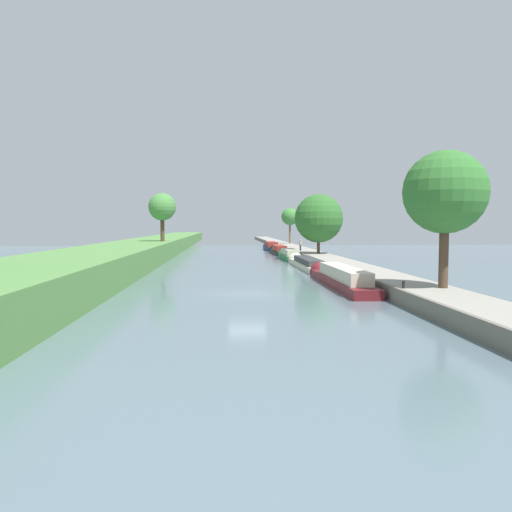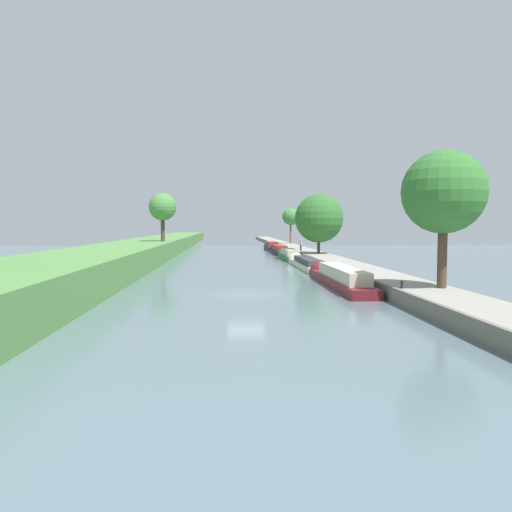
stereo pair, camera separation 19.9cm
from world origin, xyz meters
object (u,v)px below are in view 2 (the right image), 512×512
at_px(person_walking, 301,245).
at_px(narrowboat_navy, 271,247).
at_px(narrowboat_cream, 306,263).
at_px(narrowboat_black, 279,250).
at_px(narrowboat_green, 289,255).
at_px(narrowboat_maroon, 339,278).
at_px(mooring_bollard_near, 402,285).
at_px(mooring_bollard_far, 278,243).

bearing_deg(person_walking, narrowboat_navy, 97.25).
relative_size(narrowboat_cream, narrowboat_black, 1.23).
distance_m(narrowboat_green, person_walking, 6.45).
bearing_deg(narrowboat_maroon, narrowboat_black, 90.03).
bearing_deg(narrowboat_green, narrowboat_cream, -89.49).
height_order(narrowboat_cream, narrowboat_navy, narrowboat_navy).
bearing_deg(narrowboat_maroon, narrowboat_green, 90.05).
bearing_deg(mooring_bollard_near, narrowboat_black, 92.01).
distance_m(narrowboat_black, mooring_bollard_near, 51.27).
height_order(narrowboat_maroon, mooring_bollard_near, narrowboat_maroon).
bearing_deg(narrowboat_cream, person_walking, 83.03).
height_order(narrowboat_cream, person_walking, person_walking).
distance_m(narrowboat_navy, mooring_bollard_near, 64.02).
distance_m(narrowboat_cream, narrowboat_black, 26.35).
xyz_separation_m(person_walking, mooring_bollard_far, (-0.67, 25.01, -0.65)).
bearing_deg(person_walking, mooring_bollard_far, 91.53).
bearing_deg(narrowboat_navy, mooring_bollard_far, 70.16).
distance_m(person_walking, mooring_bollard_far, 25.03).
bearing_deg(mooring_bollard_near, narrowboat_cream, 93.87).
height_order(narrowboat_black, person_walking, person_walking).
bearing_deg(narrowboat_navy, narrowboat_maroon, -89.92).
bearing_deg(narrowboat_navy, person_walking, -82.75).
xyz_separation_m(narrowboat_maroon, narrowboat_cream, (0.10, 16.30, -0.16)).
bearing_deg(person_walking, narrowboat_maroon, -93.94).
height_order(narrowboat_green, narrowboat_black, narrowboat_black).
bearing_deg(mooring_bollard_near, person_walking, 89.13).
distance_m(narrowboat_green, mooring_bollard_near, 38.34).
bearing_deg(narrowboat_green, narrowboat_navy, 90.12).
xyz_separation_m(narrowboat_navy, person_walking, (2.53, -19.86, 1.12)).
distance_m(narrowboat_black, narrowboat_navy, 12.75).
distance_m(narrowboat_maroon, narrowboat_cream, 16.30).
bearing_deg(narrowboat_green, mooring_bollard_near, -87.30).
xyz_separation_m(narrowboat_maroon, mooring_bollard_far, (1.78, 60.55, 0.46)).
bearing_deg(mooring_bollard_far, person_walking, -88.47).
relative_size(narrowboat_black, person_walking, 7.68).
relative_size(narrowboat_cream, mooring_bollard_near, 34.89).
xyz_separation_m(narrowboat_green, mooring_bollard_far, (1.81, 30.86, 0.52)).
bearing_deg(narrowboat_cream, mooring_bollard_near, -86.13).
bearing_deg(narrowboat_navy, narrowboat_cream, -89.74).
bearing_deg(person_walking, mooring_bollard_near, -90.87).
relative_size(narrowboat_maroon, person_walking, 9.52).
bearing_deg(narrowboat_maroon, narrowboat_cream, 89.67).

